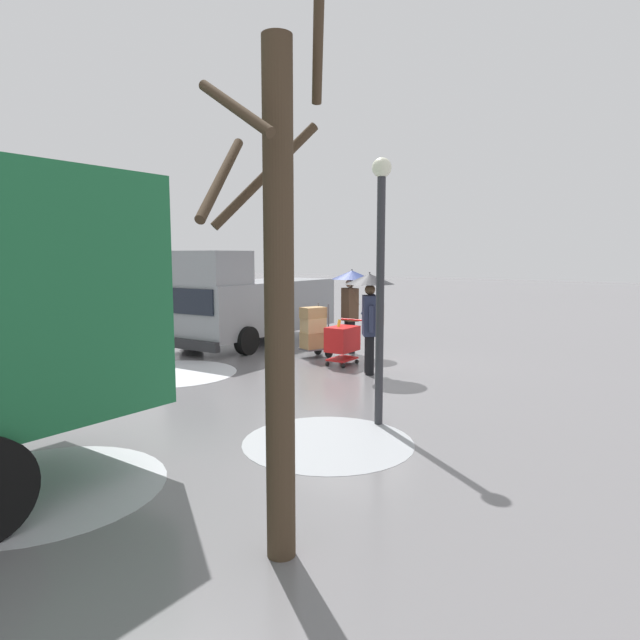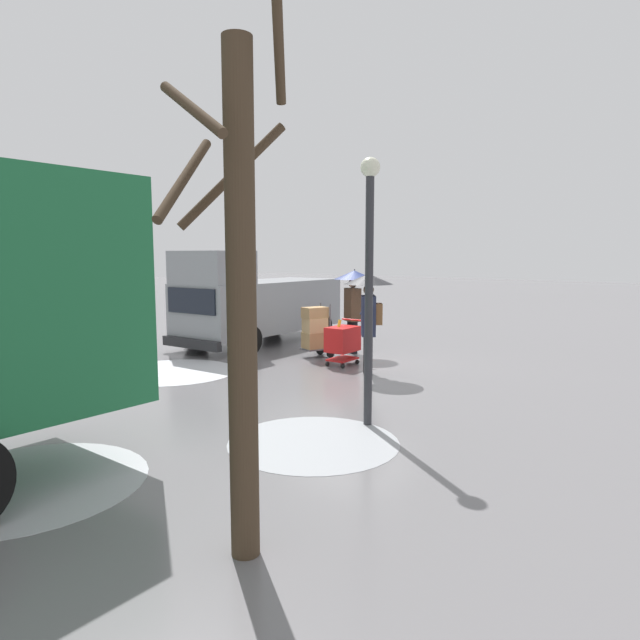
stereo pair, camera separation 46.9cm
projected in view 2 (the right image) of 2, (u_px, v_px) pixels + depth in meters
ground_plane at (352, 364)px, 12.52m from camera, size 90.00×90.00×0.00m
slush_patch_near_cluster at (172, 371)px, 11.73m from camera, size 2.73×2.73×0.01m
slush_patch_under_van at (6, 395)px, 9.77m from camera, size 2.61×2.61×0.01m
slush_patch_mid_street at (26, 483)px, 5.99m from camera, size 2.58×2.58×0.01m
slush_patch_far_side at (313, 442)px, 7.31m from camera, size 2.30×2.30×0.01m
cargo_van_parked_right at (256, 302)px, 15.31m from camera, size 2.39×5.43×2.60m
shopping_cart_vendor at (343, 340)px, 12.37m from camera, size 0.58×0.83×1.04m
hand_dolly_boxes at (315, 329)px, 13.30m from camera, size 0.72×0.83×1.32m
pedestrian_pink_side at (354, 291)px, 13.77m from camera, size 1.04×1.04×2.15m
pedestrian_black_side at (369, 300)px, 11.35m from camera, size 1.04×1.04×2.15m
bare_tree_near at (240, 291)px, 4.34m from camera, size 1.15×1.32×4.62m
street_lamp at (369, 264)px, 7.80m from camera, size 0.28×0.28×3.86m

